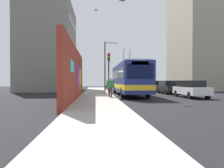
# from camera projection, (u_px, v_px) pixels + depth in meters

# --- Properties ---
(ground_plane) EXTENTS (80.00, 80.00, 0.00)m
(ground_plane) POSITION_uv_depth(u_px,v_px,m) (113.00, 96.00, 20.69)
(ground_plane) COLOR black
(sidewalk_slab) EXTENTS (48.00, 3.20, 0.15)m
(sidewalk_slab) POSITION_uv_depth(u_px,v_px,m) (97.00, 96.00, 20.56)
(sidewalk_slab) COLOR #9E9B93
(sidewalk_slab) RESTS_ON ground_plane
(graffiti_wall) EXTENTS (13.60, 0.32, 4.09)m
(graffiti_wall) POSITION_uv_depth(u_px,v_px,m) (75.00, 74.00, 16.22)
(graffiti_wall) COLOR maroon
(graffiti_wall) RESTS_ON ground_plane
(building_far_left) EXTENTS (12.33, 7.49, 13.67)m
(building_far_left) POSITION_uv_depth(u_px,v_px,m) (49.00, 48.00, 33.79)
(building_far_left) COLOR gray
(building_far_left) RESTS_ON ground_plane
(building_far_right) EXTENTS (11.07, 10.02, 20.40)m
(building_far_right) POSITION_uv_depth(u_px,v_px,m) (206.00, 30.00, 35.52)
(building_far_right) COLOR #9E937F
(building_far_right) RESTS_ON ground_plane
(city_bus) EXTENTS (11.56, 2.58, 5.12)m
(city_bus) POSITION_uv_depth(u_px,v_px,m) (129.00, 78.00, 22.32)
(city_bus) COLOR navy
(city_bus) RESTS_ON ground_plane
(parked_car_white) EXTENTS (4.47, 1.79, 1.58)m
(parked_car_white) POSITION_uv_depth(u_px,v_px,m) (191.00, 89.00, 19.20)
(parked_car_white) COLOR white
(parked_car_white) RESTS_ON ground_plane
(parked_car_black) EXTENTS (4.44, 1.77, 1.58)m
(parked_car_black) POSITION_uv_depth(u_px,v_px,m) (169.00, 87.00, 25.05)
(parked_car_black) COLOR black
(parked_car_black) RESTS_ON ground_plane
(parked_car_red) EXTENTS (4.43, 1.79, 1.58)m
(parked_car_red) POSITION_uv_depth(u_px,v_px,m) (156.00, 86.00, 30.27)
(parked_car_red) COLOR #B21E19
(parked_car_red) RESTS_ON ground_plane
(parked_car_navy) EXTENTS (4.58, 1.88, 1.58)m
(parked_car_navy) POSITION_uv_depth(u_px,v_px,m) (147.00, 85.00, 35.60)
(parked_car_navy) COLOR navy
(parked_car_navy) RESTS_ON ground_plane
(pedestrian_at_curb) EXTENTS (0.22, 0.74, 1.66)m
(pedestrian_at_curb) POSITION_uv_depth(u_px,v_px,m) (110.00, 86.00, 18.00)
(pedestrian_at_curb) COLOR #3F3326
(pedestrian_at_curb) RESTS_ON sidewalk_slab
(traffic_light) EXTENTS (0.49, 0.28, 4.34)m
(traffic_light) POSITION_uv_depth(u_px,v_px,m) (109.00, 66.00, 21.95)
(traffic_light) COLOR #2D382D
(traffic_light) RESTS_ON sidewalk_slab
(street_lamp) EXTENTS (0.44, 1.81, 6.77)m
(street_lamp) POSITION_uv_depth(u_px,v_px,m) (106.00, 63.00, 28.68)
(street_lamp) COLOR #4C4C51
(street_lamp) RESTS_ON sidewalk_slab
(flying_pigeons) EXTENTS (6.89, 2.80, 1.52)m
(flying_pigeons) POSITION_uv_depth(u_px,v_px,m) (107.00, 6.00, 21.56)
(flying_pigeons) COLOR slate
(curbside_puddle) EXTENTS (1.46, 1.46, 0.00)m
(curbside_puddle) POSITION_uv_depth(u_px,v_px,m) (124.00, 99.00, 17.38)
(curbside_puddle) COLOR black
(curbside_puddle) RESTS_ON ground_plane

